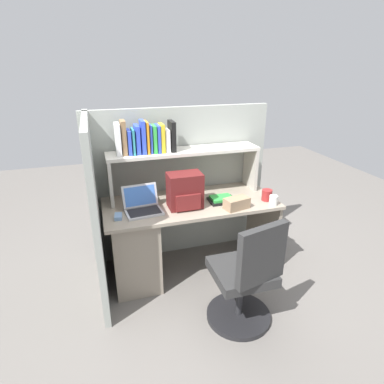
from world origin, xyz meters
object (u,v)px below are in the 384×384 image
laptop (143,206)px  backpack (185,191)px  tissue_box (237,203)px  office_chair (246,281)px  computer_mouse (118,216)px  snack_canister (267,195)px  paper_cup (273,200)px

laptop → backpack: size_ratio=1.06×
tissue_box → office_chair: (-0.16, -0.57, -0.39)m
computer_mouse → snack_canister: 1.37m
backpack → snack_canister: bearing=-5.9°
paper_cup → laptop: bearing=169.7°
backpack → snack_canister: backpack is taller
paper_cup → tissue_box: bearing=175.7°
computer_mouse → office_chair: bearing=-30.7°
laptop → computer_mouse: laptop is taller
paper_cup → office_chair: bearing=-133.3°
backpack → computer_mouse: size_ratio=3.03×
backpack → snack_canister: size_ratio=3.03×
backpack → paper_cup: (0.78, -0.19, -0.11)m
laptop → office_chair: size_ratio=0.36×
laptop → paper_cup: (1.16, -0.21, -0.01)m
computer_mouse → tissue_box: 1.03m
computer_mouse → office_chair: 1.16m
paper_cup → tissue_box: 0.35m
laptop → tissue_box: bearing=-12.9°
laptop → backpack: (0.38, -0.02, 0.10)m
computer_mouse → tissue_box: size_ratio=0.47×
paper_cup → snack_canister: snack_canister is taller
backpack → tissue_box: size_ratio=1.43×
office_chair → computer_mouse: bearing=-51.8°
laptop → computer_mouse: size_ratio=3.20×
laptop → paper_cup: size_ratio=3.74×
laptop → office_chair: 1.07m
backpack → computer_mouse: bearing=-174.7°
laptop → snack_canister: size_ratio=3.20×
laptop → paper_cup: bearing=-10.3°
snack_canister → office_chair: 0.92m
laptop → snack_canister: (1.16, -0.10, 0.00)m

